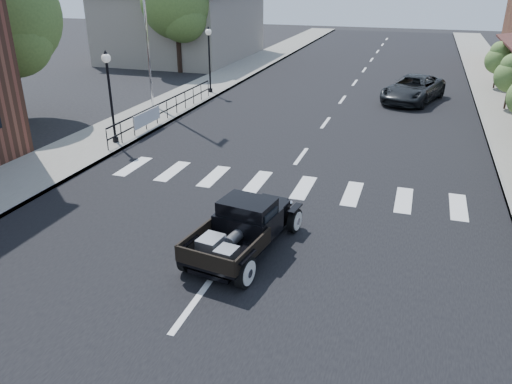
% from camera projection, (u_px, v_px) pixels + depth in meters
% --- Properties ---
extents(ground, '(120.00, 120.00, 0.00)m').
position_uv_depth(ground, '(240.00, 241.00, 13.22)').
color(ground, black).
rests_on(ground, ground).
extents(road, '(14.00, 80.00, 0.02)m').
position_uv_depth(road, '(336.00, 108.00, 26.27)').
color(road, black).
rests_on(road, ground).
extents(road_markings, '(12.00, 60.00, 0.06)m').
position_uv_depth(road_markings, '(317.00, 135.00, 21.92)').
color(road_markings, silver).
rests_on(road_markings, ground).
extents(sidewalk_left, '(3.00, 80.00, 0.15)m').
position_uv_depth(sidewalk_left, '(189.00, 96.00, 28.67)').
color(sidewalk_left, '#98968A').
rests_on(sidewalk_left, ground).
extents(low_building_left, '(10.00, 12.00, 5.00)m').
position_uv_depth(low_building_left, '(183.00, 27.00, 40.87)').
color(low_building_left, gray).
rests_on(low_building_left, ground).
extents(railing, '(0.08, 10.00, 1.00)m').
position_uv_depth(railing, '(167.00, 108.00, 23.74)').
color(railing, black).
rests_on(railing, sidewalk_left).
extents(banner, '(0.04, 2.20, 0.60)m').
position_uv_depth(banner, '(148.00, 123.00, 22.06)').
color(banner, silver).
rests_on(banner, sidewalk_left).
extents(lamp_post_b, '(0.36, 0.36, 3.67)m').
position_uv_depth(lamp_post_b, '(111.00, 98.00, 19.81)').
color(lamp_post_b, black).
rests_on(lamp_post_b, sidewalk_left).
extents(lamp_post_c, '(0.36, 0.36, 3.67)m').
position_uv_depth(lamp_post_c, '(209.00, 60.00, 28.52)').
color(lamp_post_c, black).
rests_on(lamp_post_c, sidewalk_left).
extents(big_tree_near, '(4.94, 4.94, 7.26)m').
position_uv_depth(big_tree_near, '(10.00, 43.00, 22.72)').
color(big_tree_near, '#47622A').
rests_on(big_tree_near, ground).
extents(big_tree_far, '(4.84, 4.84, 7.11)m').
position_uv_depth(big_tree_far, '(177.00, 20.00, 34.51)').
color(big_tree_far, '#47622A').
rests_on(big_tree_far, ground).
extents(small_tree_d, '(1.60, 1.60, 2.66)m').
position_uv_depth(small_tree_d, '(509.00, 83.00, 25.08)').
color(small_tree_d, '#4E7033').
rests_on(small_tree_d, sidewalk_right).
extents(small_tree_e, '(1.58, 1.58, 2.64)m').
position_uv_depth(small_tree_e, '(498.00, 66.00, 29.72)').
color(small_tree_e, '#4E7033').
rests_on(small_tree_e, sidewalk_right).
extents(hotrod_pickup, '(2.44, 4.22, 1.38)m').
position_uv_depth(hotrod_pickup, '(244.00, 227.00, 12.46)').
color(hotrod_pickup, black).
rests_on(hotrod_pickup, ground).
extents(second_car, '(3.68, 5.49, 1.40)m').
position_uv_depth(second_car, '(413.00, 89.00, 27.36)').
color(second_car, black).
rests_on(second_car, ground).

